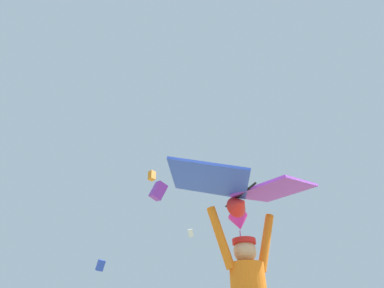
{
  "coord_description": "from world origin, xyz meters",
  "views": [
    {
      "loc": [
        -1.94,
        -2.79,
        0.79
      ],
      "look_at": [
        -0.15,
        0.99,
        3.54
      ],
      "focal_mm": 27.17,
      "sensor_mm": 36.0,
      "label": 1
    }
  ],
  "objects_px": {
    "distant_kite_blue_mid_right": "(100,265)",
    "distant_kite_orange_overhead_distant": "(152,176)",
    "held_stunt_kite": "(243,190)",
    "distant_kite_white_far_center": "(190,233)",
    "distant_kite_purple_mid_left": "(158,191)",
    "distant_kite_magenta_high_left": "(239,223)"
  },
  "relations": [
    {
      "from": "distant_kite_blue_mid_right",
      "to": "distant_kite_orange_overhead_distant",
      "type": "height_order",
      "value": "distant_kite_orange_overhead_distant"
    },
    {
      "from": "distant_kite_orange_overhead_distant",
      "to": "held_stunt_kite",
      "type": "bearing_deg",
      "value": -104.79
    },
    {
      "from": "distant_kite_white_far_center",
      "to": "distant_kite_purple_mid_left",
      "type": "bearing_deg",
      "value": -127.65
    },
    {
      "from": "distant_kite_purple_mid_left",
      "to": "distant_kite_white_far_center",
      "type": "bearing_deg",
      "value": 52.35
    },
    {
      "from": "distant_kite_purple_mid_left",
      "to": "distant_kite_magenta_high_left",
      "type": "distance_m",
      "value": 6.9
    },
    {
      "from": "distant_kite_blue_mid_right",
      "to": "distant_kite_white_far_center",
      "type": "height_order",
      "value": "distant_kite_white_far_center"
    },
    {
      "from": "distant_kite_orange_overhead_distant",
      "to": "distant_kite_white_far_center",
      "type": "height_order",
      "value": "distant_kite_orange_overhead_distant"
    },
    {
      "from": "distant_kite_orange_overhead_distant",
      "to": "distant_kite_blue_mid_right",
      "type": "bearing_deg",
      "value": -146.15
    },
    {
      "from": "distant_kite_purple_mid_left",
      "to": "distant_kite_magenta_high_left",
      "type": "height_order",
      "value": "distant_kite_purple_mid_left"
    },
    {
      "from": "distant_kite_blue_mid_right",
      "to": "distant_kite_orange_overhead_distant",
      "type": "relative_size",
      "value": 0.88
    },
    {
      "from": "distant_kite_orange_overhead_distant",
      "to": "distant_kite_magenta_high_left",
      "type": "height_order",
      "value": "distant_kite_orange_overhead_distant"
    },
    {
      "from": "distant_kite_purple_mid_left",
      "to": "distant_kite_orange_overhead_distant",
      "type": "bearing_deg",
      "value": 75.79
    },
    {
      "from": "distant_kite_white_far_center",
      "to": "distant_kite_magenta_high_left",
      "type": "distance_m",
      "value": 14.12
    },
    {
      "from": "held_stunt_kite",
      "to": "distant_kite_purple_mid_left",
      "type": "xyz_separation_m",
      "value": [
        4.81,
        17.63,
        8.05
      ]
    },
    {
      "from": "distant_kite_purple_mid_left",
      "to": "distant_kite_white_far_center",
      "type": "relative_size",
      "value": 1.67
    },
    {
      "from": "distant_kite_blue_mid_right",
      "to": "distant_kite_purple_mid_left",
      "type": "relative_size",
      "value": 0.68
    },
    {
      "from": "distant_kite_magenta_high_left",
      "to": "held_stunt_kite",
      "type": "bearing_deg",
      "value": -124.5
    },
    {
      "from": "held_stunt_kite",
      "to": "distant_kite_magenta_high_left",
      "type": "relative_size",
      "value": 0.61
    },
    {
      "from": "distant_kite_purple_mid_left",
      "to": "distant_kite_magenta_high_left",
      "type": "bearing_deg",
      "value": -44.51
    },
    {
      "from": "held_stunt_kite",
      "to": "distant_kite_magenta_high_left",
      "type": "distance_m",
      "value": 16.9
    },
    {
      "from": "distant_kite_white_far_center",
      "to": "distant_kite_blue_mid_right",
      "type": "bearing_deg",
      "value": 170.71
    },
    {
      "from": "held_stunt_kite",
      "to": "distant_kite_white_far_center",
      "type": "relative_size",
      "value": 1.87
    }
  ]
}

